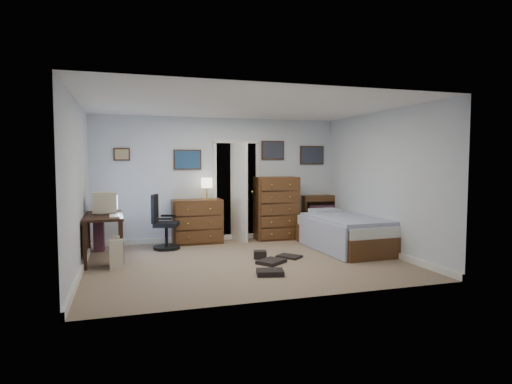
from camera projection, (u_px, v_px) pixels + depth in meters
floor at (246, 262)px, 6.93m from camera, size 5.00×4.00×0.02m
computer_desk at (98, 225)px, 6.95m from camera, size 0.64×1.32×0.75m
crt_monitor at (105, 202)px, 7.10m from camera, size 0.40×0.37×0.36m
keyboard at (114, 216)px, 6.68m from camera, size 0.16×0.40×0.02m
pc_tower at (117, 252)px, 6.54m from camera, size 0.22×0.43×0.45m
office_chair at (163, 228)px, 7.86m from camera, size 0.61×0.61×1.01m
media_stack at (99, 227)px, 7.67m from camera, size 0.18×0.18×0.88m
low_dresser at (197, 221)px, 8.45m from camera, size 0.99×0.51×0.87m
table_lamp at (207, 184)px, 8.45m from camera, size 0.22×0.22×0.42m
doorway at (233, 190)px, 9.13m from camera, size 0.96×1.12×2.05m
tall_dresser at (276, 208)px, 8.89m from camera, size 0.90×0.56×1.30m
headboard_bookcase at (324, 214)px, 9.35m from camera, size 0.99×0.29×0.88m
bed at (344, 232)px, 7.87m from camera, size 1.16×2.07×0.67m
wall_posters at (246, 155)px, 8.86m from camera, size 4.38×0.04×0.60m
floor_clutter at (272, 263)px, 6.68m from camera, size 1.11×1.37×0.13m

